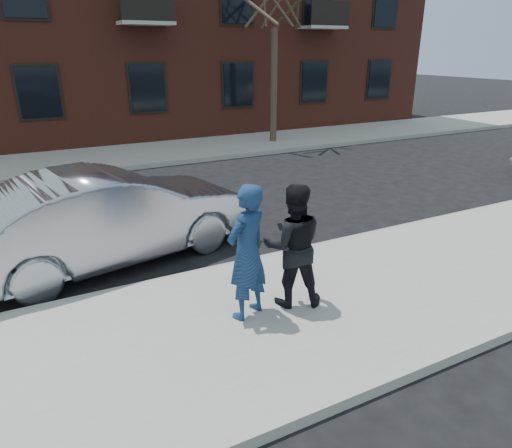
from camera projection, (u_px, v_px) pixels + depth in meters
ground at (363, 289)px, 7.35m from camera, size 100.00×100.00×0.00m
near_sidewalk at (374, 291)px, 7.12m from camera, size 50.00×3.50×0.15m
near_curb at (310, 249)px, 8.61m from camera, size 50.00×0.10×0.15m
far_sidewalk at (162, 152)px, 16.65m from camera, size 50.00×3.50×0.15m
far_curb at (178, 162)px, 15.16m from camera, size 50.00×0.10×0.15m
silver_sedan at (112, 216)px, 8.08m from camera, size 5.35×2.76×1.68m
man_hoodie at (247, 253)px, 6.03m from camera, size 0.81×0.69×1.89m
man_peacoat at (293, 246)px, 6.36m from camera, size 1.06×0.96×1.79m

